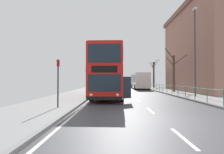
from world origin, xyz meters
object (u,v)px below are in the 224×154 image
at_px(street_lamp_far_side, 195,46).
at_px(bare_tree_far_00, 174,71).
at_px(background_bus_far_lane, 139,80).
at_px(bus_stop_sign_near, 58,78).
at_px(double_decker_bus_main, 109,74).
at_px(bare_tree_far_01, 154,74).

relative_size(street_lamp_far_side, bare_tree_far_00, 1.45).
bearing_deg(background_bus_far_lane, bare_tree_far_00, -73.32).
bearing_deg(background_bus_far_lane, bus_stop_sign_near, -107.77).
bearing_deg(double_decker_bus_main, bus_stop_sign_near, -110.31).
distance_m(bus_stop_sign_near, bare_tree_far_01, 30.75).
height_order(double_decker_bus_main, bare_tree_far_01, bare_tree_far_01).
bearing_deg(bare_tree_far_00, bus_stop_sign_near, -127.69).
relative_size(background_bus_far_lane, bus_stop_sign_near, 4.04).
relative_size(double_decker_bus_main, street_lamp_far_side, 1.23).
distance_m(bare_tree_far_00, bare_tree_far_01, 13.76).
xyz_separation_m(double_decker_bus_main, background_bus_far_lane, (5.47, 18.19, -0.68)).
bearing_deg(bare_tree_far_01, street_lamp_far_side, -91.72).
height_order(street_lamp_far_side, bare_tree_far_00, street_lamp_far_side).
bearing_deg(bus_stop_sign_near, background_bus_far_lane, 72.23).
bearing_deg(bare_tree_far_01, double_decker_bus_main, -112.84).
relative_size(double_decker_bus_main, bare_tree_far_01, 1.72).
bearing_deg(bus_stop_sign_near, double_decker_bus_main, 69.69).
xyz_separation_m(bus_stop_sign_near, street_lamp_far_side, (10.97, 7.24, 3.21)).
bearing_deg(bare_tree_far_00, street_lamp_far_side, -92.87).
height_order(background_bus_far_lane, bare_tree_far_01, bare_tree_far_01).
bearing_deg(bare_tree_far_01, bare_tree_far_00, -91.10).
bearing_deg(bus_stop_sign_near, bare_tree_far_00, 52.31).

